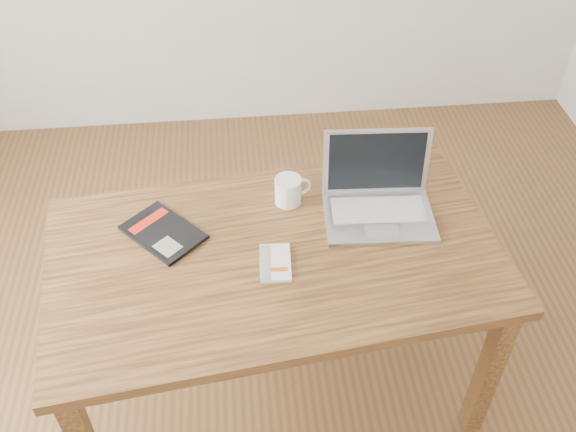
{
  "coord_description": "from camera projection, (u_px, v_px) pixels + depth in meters",
  "views": [
    {
      "loc": [
        -0.1,
        -1.38,
        2.28
      ],
      "look_at": [
        0.06,
        0.15,
        0.85
      ],
      "focal_mm": 40.0,
      "sensor_mm": 36.0,
      "label": 1
    }
  ],
  "objects": [
    {
      "name": "room",
      "position": [
        245.0,
        115.0,
        1.64
      ],
      "size": [
        4.04,
        4.04,
        2.7
      ],
      "color": "#53371C",
      "rests_on": "ground"
    },
    {
      "name": "white_guidebook",
      "position": [
        275.0,
        263.0,
        2.08
      ],
      "size": [
        0.11,
        0.17,
        0.01
      ],
      "rotation": [
        0.0,
        0.0,
        -0.06
      ],
      "color": "silver",
      "rests_on": "desk"
    },
    {
      "name": "desk",
      "position": [
        275.0,
        270.0,
        2.19
      ],
      "size": [
        1.59,
        1.03,
        0.75
      ],
      "rotation": [
        0.0,
        0.0,
        0.12
      ],
      "color": "#4F3218",
      "rests_on": "ground"
    },
    {
      "name": "laptop",
      "position": [
        378.0,
        197.0,
        2.24
      ],
      "size": [
        0.39,
        0.32,
        0.27
      ],
      "rotation": [
        0.0,
        0.0,
        -0.06
      ],
      "color": "silver",
      "rests_on": "desk"
    },
    {
      "name": "black_guidebook",
      "position": [
        163.0,
        232.0,
        2.18
      ],
      "size": [
        0.31,
        0.32,
        0.01
      ],
      "rotation": [
        0.0,
        0.0,
        0.75
      ],
      "color": "black",
      "rests_on": "desk"
    },
    {
      "name": "coffee_mug",
      "position": [
        289.0,
        190.0,
        2.27
      ],
      "size": [
        0.13,
        0.1,
        0.1
      ],
      "rotation": [
        0.0,
        0.0,
        0.28
      ],
      "color": "white",
      "rests_on": "desk"
    }
  ]
}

